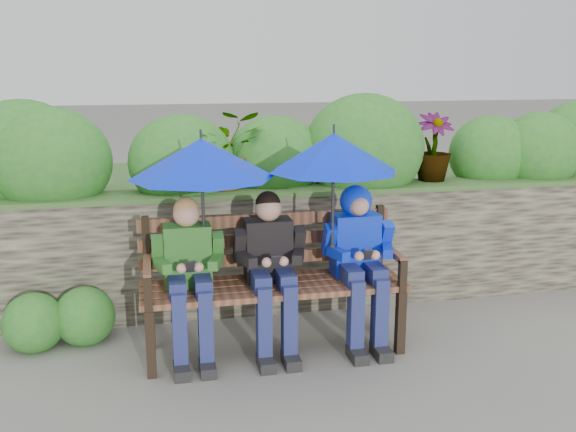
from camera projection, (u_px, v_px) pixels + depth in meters
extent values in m
plane|color=gray|center=(291.00, 341.00, 4.83)|extent=(60.00, 60.00, 0.00)
cube|color=#302C26|center=(272.00, 250.00, 5.43)|extent=(8.00, 0.40, 1.00)
cube|color=#2E6124|center=(272.00, 191.00, 5.31)|extent=(8.00, 0.42, 0.04)
cube|color=#2E6124|center=(250.00, 220.00, 6.57)|extent=(8.00, 2.00, 0.96)
ellipsoid|color=#256829|center=(50.00, 161.00, 5.06)|extent=(0.96, 0.77, 0.86)
ellipsoid|color=#256829|center=(182.00, 162.00, 5.23)|extent=(0.86, 0.69, 0.78)
ellipsoid|color=#256829|center=(275.00, 159.00, 5.50)|extent=(0.82, 0.66, 0.74)
ellipsoid|color=#256829|center=(364.00, 149.00, 5.57)|extent=(1.07, 0.85, 0.96)
ellipsoid|color=#256829|center=(490.00, 153.00, 5.92)|extent=(0.78, 0.62, 0.70)
ellipsoid|color=#256829|center=(539.00, 152.00, 5.94)|extent=(0.82, 0.66, 0.74)
ellipsoid|color=#256829|center=(576.00, 141.00, 6.52)|extent=(0.90, 0.72, 0.81)
ellipsoid|color=#256829|center=(23.00, 157.00, 5.16)|extent=(1.03, 0.82, 0.93)
sphere|color=#D197B9|center=(52.00, 180.00, 5.02)|extent=(0.14, 0.14, 0.14)
sphere|color=#D197B9|center=(336.00, 170.00, 5.49)|extent=(0.14, 0.14, 0.14)
sphere|color=#D197B9|center=(501.00, 164.00, 5.81)|extent=(0.14, 0.14, 0.14)
imported|color=#256829|center=(227.00, 150.00, 5.25)|extent=(0.58, 0.50, 0.65)
imported|color=#256829|center=(433.00, 147.00, 5.63)|extent=(0.33, 0.33, 0.59)
sphere|color=#256829|center=(85.00, 316.00, 4.81)|extent=(0.45, 0.45, 0.45)
sphere|color=#256829|center=(34.00, 323.00, 4.69)|extent=(0.45, 0.45, 0.45)
cube|color=black|center=(151.00, 344.00, 4.23)|extent=(0.06, 0.06, 0.47)
cube|color=black|center=(150.00, 318.00, 4.68)|extent=(0.06, 0.06, 0.47)
cube|color=black|center=(400.00, 322.00, 4.59)|extent=(0.06, 0.06, 0.47)
cube|color=black|center=(378.00, 300.00, 5.03)|extent=(0.06, 0.06, 0.47)
cube|color=brown|center=(279.00, 296.00, 4.38)|extent=(1.88, 0.10, 0.04)
cube|color=brown|center=(276.00, 290.00, 4.51)|extent=(1.88, 0.10, 0.04)
cube|color=brown|center=(272.00, 283.00, 4.64)|extent=(1.88, 0.10, 0.04)
cube|color=brown|center=(269.00, 277.00, 4.77)|extent=(1.88, 0.10, 0.04)
cube|color=black|center=(147.00, 252.00, 4.58)|extent=(0.05, 0.05, 0.52)
cube|color=brown|center=(147.00, 267.00, 4.34)|extent=(0.05, 0.49, 0.04)
cube|color=black|center=(148.00, 294.00, 4.15)|extent=(0.05, 0.05, 0.23)
cube|color=black|center=(379.00, 238.00, 4.94)|extent=(0.05, 0.05, 0.52)
cube|color=brown|center=(391.00, 251.00, 4.70)|extent=(0.05, 0.49, 0.04)
cube|color=black|center=(402.00, 276.00, 4.51)|extent=(0.05, 0.05, 0.23)
cube|color=brown|center=(267.00, 258.00, 4.79)|extent=(1.88, 0.04, 0.09)
cube|color=brown|center=(267.00, 239.00, 4.76)|extent=(1.88, 0.04, 0.09)
cube|color=brown|center=(267.00, 220.00, 4.73)|extent=(1.88, 0.04, 0.09)
cube|color=#286C1E|center=(188.00, 255.00, 4.49)|extent=(0.33, 0.19, 0.44)
sphere|color=tan|center=(186.00, 214.00, 4.40)|extent=(0.18, 0.18, 0.18)
sphere|color=#BF8341|center=(186.00, 209.00, 4.40)|extent=(0.17, 0.17, 0.17)
cube|color=#24294F|center=(177.00, 285.00, 4.36)|extent=(0.12, 0.31, 0.12)
cube|color=#24294F|center=(180.00, 333.00, 4.28)|extent=(0.10, 0.11, 0.57)
cube|color=black|center=(182.00, 371.00, 4.29)|extent=(0.11, 0.21, 0.08)
cube|color=#24294F|center=(203.00, 284.00, 4.40)|extent=(0.12, 0.31, 0.12)
cube|color=#24294F|center=(206.00, 331.00, 4.32)|extent=(0.10, 0.11, 0.57)
cube|color=black|center=(208.00, 368.00, 4.32)|extent=(0.11, 0.21, 0.08)
cube|color=#286C1E|center=(157.00, 251.00, 4.39)|extent=(0.08, 0.18, 0.24)
cube|color=#286C1E|center=(163.00, 266.00, 4.29)|extent=(0.12, 0.20, 0.07)
sphere|color=tan|center=(181.00, 268.00, 4.23)|extent=(0.07, 0.07, 0.07)
cube|color=#286C1E|center=(218.00, 248.00, 4.47)|extent=(0.08, 0.18, 0.24)
cube|color=#286C1E|center=(216.00, 262.00, 4.36)|extent=(0.12, 0.20, 0.07)
sphere|color=tan|center=(199.00, 267.00, 4.26)|extent=(0.07, 0.07, 0.07)
cube|color=#262628|center=(190.00, 267.00, 4.23)|extent=(0.06, 0.07, 0.09)
cube|color=black|center=(268.00, 250.00, 4.61)|extent=(0.33, 0.20, 0.45)
sphere|color=tan|center=(268.00, 208.00, 4.52)|extent=(0.19, 0.19, 0.19)
sphere|color=black|center=(268.00, 203.00, 4.52)|extent=(0.18, 0.18, 0.18)
cube|color=#24294F|center=(260.00, 280.00, 4.48)|extent=(0.12, 0.31, 0.12)
cube|color=#24294F|center=(264.00, 326.00, 4.39)|extent=(0.10, 0.11, 0.57)
cube|color=black|center=(266.00, 363.00, 4.39)|extent=(0.11, 0.22, 0.08)
cube|color=#24294F|center=(285.00, 278.00, 4.51)|extent=(0.12, 0.31, 0.12)
cube|color=#24294F|center=(289.00, 324.00, 4.43)|extent=(0.10, 0.11, 0.57)
cube|color=black|center=(291.00, 361.00, 4.43)|extent=(0.11, 0.22, 0.08)
cube|color=black|center=(240.00, 245.00, 4.50)|extent=(0.08, 0.18, 0.25)
cube|color=black|center=(247.00, 260.00, 4.40)|extent=(0.13, 0.21, 0.07)
sphere|color=tan|center=(267.00, 262.00, 4.34)|extent=(0.07, 0.07, 0.07)
cube|color=black|center=(298.00, 242.00, 4.59)|extent=(0.08, 0.18, 0.25)
cube|color=black|center=(298.00, 257.00, 4.48)|extent=(0.13, 0.21, 0.07)
sphere|color=tan|center=(284.00, 261.00, 4.37)|extent=(0.07, 0.07, 0.07)
cube|color=#262628|center=(275.00, 261.00, 4.34)|extent=(0.06, 0.07, 0.09)
cube|color=#0022BD|center=(355.00, 244.00, 4.74)|extent=(0.34, 0.20, 0.46)
sphere|color=tan|center=(357.00, 203.00, 4.65)|extent=(0.19, 0.19, 0.19)
sphere|color=#0022BD|center=(356.00, 201.00, 4.67)|extent=(0.24, 0.24, 0.24)
sphere|color=tan|center=(359.00, 206.00, 4.61)|extent=(0.14, 0.14, 0.14)
cube|color=#24294F|center=(350.00, 273.00, 4.61)|extent=(0.12, 0.32, 0.12)
cube|color=#24294F|center=(356.00, 319.00, 4.52)|extent=(0.10, 0.11, 0.57)
cube|color=black|center=(357.00, 355.00, 4.52)|extent=(0.11, 0.22, 0.08)
cube|color=#24294F|center=(373.00, 272.00, 4.65)|extent=(0.12, 0.32, 0.12)
cube|color=#24294F|center=(380.00, 317.00, 4.56)|extent=(0.10, 0.11, 0.57)
cube|color=black|center=(381.00, 352.00, 4.56)|extent=(0.11, 0.22, 0.08)
cube|color=#0022BD|center=(329.00, 240.00, 4.63)|extent=(0.08, 0.18, 0.25)
cube|color=#0022BD|center=(338.00, 254.00, 4.53)|extent=(0.13, 0.21, 0.07)
sphere|color=tan|center=(359.00, 256.00, 4.47)|extent=(0.07, 0.07, 0.07)
cube|color=#0022BD|center=(385.00, 236.00, 4.72)|extent=(0.08, 0.18, 0.25)
cube|color=#0022BD|center=(387.00, 251.00, 4.61)|extent=(0.13, 0.21, 0.07)
sphere|color=tan|center=(375.00, 255.00, 4.50)|extent=(0.07, 0.07, 0.07)
cube|color=#262628|center=(368.00, 255.00, 4.47)|extent=(0.06, 0.07, 0.09)
cone|color=#001FE6|center=(201.00, 158.00, 4.31)|extent=(1.00, 1.00, 0.27)
cylinder|color=black|center=(201.00, 134.00, 4.27)|extent=(0.02, 0.02, 0.06)
cylinder|color=black|center=(203.00, 207.00, 4.38)|extent=(0.02, 0.02, 0.67)
sphere|color=black|center=(204.00, 254.00, 4.46)|extent=(0.04, 0.04, 0.04)
cone|color=#001FE6|center=(334.00, 152.00, 4.41)|extent=(0.91, 0.91, 0.27)
cylinder|color=black|center=(334.00, 129.00, 4.38)|extent=(0.02, 0.02, 0.06)
cylinder|color=black|center=(333.00, 200.00, 4.49)|extent=(0.02, 0.02, 0.67)
sphere|color=black|center=(332.00, 246.00, 4.57)|extent=(0.04, 0.04, 0.04)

